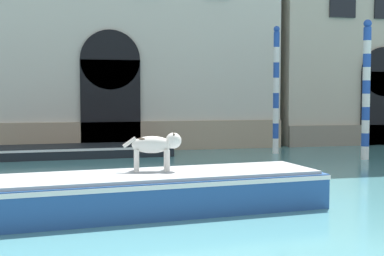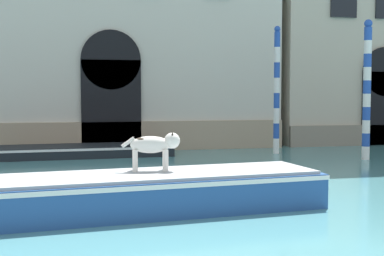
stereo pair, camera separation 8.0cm
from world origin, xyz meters
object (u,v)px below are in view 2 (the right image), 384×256
at_px(boat_foreground, 88,195).
at_px(dog_on_deck, 154,145).
at_px(mooring_pole_0, 367,89).
at_px(mooring_pole_1, 277,90).
at_px(boat_moored_near_palazzo, 85,150).

relative_size(boat_foreground, dog_on_deck, 8.03).
bearing_deg(mooring_pole_0, boat_foreground, -145.60).
xyz_separation_m(dog_on_deck, mooring_pole_1, (5.70, 8.19, 1.11)).
bearing_deg(mooring_pole_1, mooring_pole_0, -45.16).
height_order(boat_foreground, dog_on_deck, dog_on_deck).
distance_m(boat_foreground, mooring_pole_1, 11.25).
bearing_deg(mooring_pole_0, boat_moored_near_palazzo, 162.25).
relative_size(dog_on_deck, boat_moored_near_palazzo, 0.18).
bearing_deg(mooring_pole_1, dog_on_deck, -124.84).
bearing_deg(boat_foreground, mooring_pole_0, 28.43).
distance_m(boat_foreground, dog_on_deck, 1.58).
xyz_separation_m(boat_foreground, boat_moored_near_palazzo, (0.14, 9.24, -0.18)).
relative_size(boat_foreground, mooring_pole_1, 1.96).
bearing_deg(mooring_pole_1, boat_foreground, -129.02).
height_order(dog_on_deck, mooring_pole_0, mooring_pole_0).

